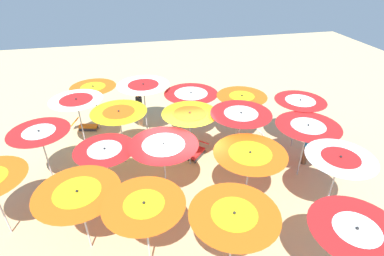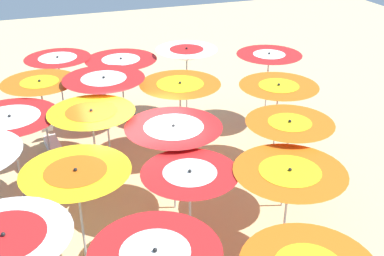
{
  "view_description": "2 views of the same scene",
  "coord_description": "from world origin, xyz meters",
  "px_view_note": "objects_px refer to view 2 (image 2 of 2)",
  "views": [
    {
      "loc": [
        -8.35,
        1.47,
        7.44
      ],
      "look_at": [
        1.64,
        -0.73,
        1.3
      ],
      "focal_mm": 28.04,
      "sensor_mm": 36.0,
      "label": 1
    },
    {
      "loc": [
        2.29,
        10.01,
        7.08
      ],
      "look_at": [
        -1.86,
        -1.66,
        0.84
      ],
      "focal_mm": 45.75,
      "sensor_mm": 36.0,
      "label": 2
    }
  ],
  "objects_px": {
    "beach_umbrella_16": "(278,93)",
    "lounger_3": "(78,182)",
    "beach_umbrella_11": "(180,89)",
    "beachgoer_1": "(101,91)",
    "beach_umbrella_9": "(6,246)",
    "beach_umbrella_18": "(289,180)",
    "beach_umbrella_7": "(92,119)",
    "beach_umbrella_5": "(121,65)",
    "lounger_2": "(52,141)",
    "beach_umbrella_0": "(58,62)",
    "beach_ball": "(72,151)",
    "beach_umbrella_8": "(76,178)",
    "beach_umbrella_17": "(289,129)",
    "beach_umbrella_12": "(174,134)",
    "beach_umbrella_13": "(190,179)",
    "beach_umbrella_10": "(187,55)",
    "beach_umbrella_2": "(11,123)",
    "beach_umbrella_15": "(269,59)",
    "beach_umbrella_1": "(40,87)",
    "beach_umbrella_6": "(104,84)"
  },
  "relations": [
    {
      "from": "beach_umbrella_9",
      "to": "beach_umbrella_13",
      "type": "distance_m",
      "value": 3.55
    },
    {
      "from": "beach_umbrella_10",
      "to": "beach_umbrella_17",
      "type": "bearing_deg",
      "value": 95.28
    },
    {
      "from": "beach_umbrella_2",
      "to": "beach_umbrella_8",
      "type": "height_order",
      "value": "beach_umbrella_8"
    },
    {
      "from": "beach_umbrella_2",
      "to": "beach_umbrella_15",
      "type": "xyz_separation_m",
      "value": [
        -7.69,
        -1.95,
        0.07
      ]
    },
    {
      "from": "beach_ball",
      "to": "lounger_2",
      "type": "bearing_deg",
      "value": -53.78
    },
    {
      "from": "lounger_3",
      "to": "beach_umbrella_0",
      "type": "bearing_deg",
      "value": 130.89
    },
    {
      "from": "beach_umbrella_11",
      "to": "beachgoer_1",
      "type": "xyz_separation_m",
      "value": [
        1.69,
        -3.17,
        -1.07
      ]
    },
    {
      "from": "beach_umbrella_2",
      "to": "beach_ball",
      "type": "height_order",
      "value": "beach_umbrella_2"
    },
    {
      "from": "beach_umbrella_17",
      "to": "lounger_3",
      "type": "relative_size",
      "value": 2.09
    },
    {
      "from": "beach_umbrella_7",
      "to": "beach_umbrella_2",
      "type": "bearing_deg",
      "value": -13.6
    },
    {
      "from": "beach_umbrella_7",
      "to": "lounger_2",
      "type": "xyz_separation_m",
      "value": [
        0.88,
        -2.92,
        -1.91
      ]
    },
    {
      "from": "beach_umbrella_12",
      "to": "beach_umbrella_13",
      "type": "xyz_separation_m",
      "value": [
        0.25,
        1.8,
        -0.06
      ]
    },
    {
      "from": "beach_umbrella_5",
      "to": "beach_umbrella_9",
      "type": "xyz_separation_m",
      "value": [
        3.49,
        8.01,
        0.19
      ]
    },
    {
      "from": "beach_umbrella_1",
      "to": "beach_umbrella_6",
      "type": "height_order",
      "value": "beach_umbrella_6"
    },
    {
      "from": "beach_umbrella_2",
      "to": "beach_umbrella_13",
      "type": "height_order",
      "value": "beach_umbrella_2"
    },
    {
      "from": "beach_umbrella_17",
      "to": "beachgoer_1",
      "type": "xyz_separation_m",
      "value": [
        3.2,
        -6.46,
        -1.14
      ]
    },
    {
      "from": "beach_umbrella_9",
      "to": "beachgoer_1",
      "type": "distance_m",
      "value": 9.16
    },
    {
      "from": "beach_umbrella_12",
      "to": "beach_umbrella_13",
      "type": "height_order",
      "value": "beach_umbrella_12"
    },
    {
      "from": "beach_umbrella_8",
      "to": "beach_umbrella_17",
      "type": "relative_size",
      "value": 1.01
    },
    {
      "from": "beach_umbrella_5",
      "to": "beach_umbrella_18",
      "type": "relative_size",
      "value": 1.02
    },
    {
      "from": "beach_umbrella_5",
      "to": "lounger_2",
      "type": "xyz_separation_m",
      "value": [
        2.41,
        0.96,
        -1.79
      ]
    },
    {
      "from": "beach_umbrella_10",
      "to": "beach_ball",
      "type": "xyz_separation_m",
      "value": [
        4.0,
        1.36,
        -2.04
      ]
    },
    {
      "from": "beach_umbrella_5",
      "to": "beach_umbrella_11",
      "type": "xyz_separation_m",
      "value": [
        -1.08,
        2.57,
        0.03
      ]
    },
    {
      "from": "beach_ball",
      "to": "beach_umbrella_17",
      "type": "bearing_deg",
      "value": 136.79
    },
    {
      "from": "beach_umbrella_0",
      "to": "beach_umbrella_1",
      "type": "height_order",
      "value": "beach_umbrella_1"
    },
    {
      "from": "beach_umbrella_2",
      "to": "beach_umbrella_10",
      "type": "bearing_deg",
      "value": -149.53
    },
    {
      "from": "beach_umbrella_7",
      "to": "beach_umbrella_13",
      "type": "xyz_separation_m",
      "value": [
        -1.38,
        2.99,
        -0.15
      ]
    },
    {
      "from": "beach_umbrella_0",
      "to": "beach_umbrella_9",
      "type": "xyz_separation_m",
      "value": [
        1.65,
        8.75,
        0.14
      ]
    },
    {
      "from": "beach_umbrella_17",
      "to": "beach_umbrella_8",
      "type": "bearing_deg",
      "value": 6.38
    },
    {
      "from": "beach_umbrella_0",
      "to": "beach_umbrella_13",
      "type": "xyz_separation_m",
      "value": [
        -1.7,
        7.61,
        -0.09
      ]
    },
    {
      "from": "beach_umbrella_17",
      "to": "lounger_2",
      "type": "relative_size",
      "value": 1.77
    },
    {
      "from": "beach_umbrella_11",
      "to": "lounger_2",
      "type": "height_order",
      "value": "beach_umbrella_11"
    },
    {
      "from": "beach_umbrella_1",
      "to": "beach_umbrella_18",
      "type": "bearing_deg",
      "value": 125.06
    },
    {
      "from": "beach_umbrella_10",
      "to": "beach_umbrella_12",
      "type": "distance_m",
      "value": 5.19
    },
    {
      "from": "beach_umbrella_5",
      "to": "beach_umbrella_12",
      "type": "height_order",
      "value": "beach_umbrella_12"
    },
    {
      "from": "beach_umbrella_12",
      "to": "beach_umbrella_1",
      "type": "bearing_deg",
      "value": -53.51
    },
    {
      "from": "beach_umbrella_6",
      "to": "beach_umbrella_15",
      "type": "height_order",
      "value": "beach_umbrella_6"
    },
    {
      "from": "beach_umbrella_9",
      "to": "beach_umbrella_18",
      "type": "relative_size",
      "value": 1.1
    },
    {
      "from": "beach_umbrella_9",
      "to": "beach_umbrella_16",
      "type": "bearing_deg",
      "value": -149.08
    },
    {
      "from": "beach_umbrella_11",
      "to": "beach_umbrella_18",
      "type": "height_order",
      "value": "beach_umbrella_11"
    },
    {
      "from": "beach_umbrella_5",
      "to": "beachgoer_1",
      "type": "relative_size",
      "value": 1.23
    },
    {
      "from": "beach_umbrella_6",
      "to": "beach_umbrella_16",
      "type": "bearing_deg",
      "value": 157.88
    },
    {
      "from": "beach_umbrella_16",
      "to": "lounger_3",
      "type": "height_order",
      "value": "beach_umbrella_16"
    },
    {
      "from": "beach_umbrella_18",
      "to": "beach_ball",
      "type": "distance_m",
      "value": 7.12
    },
    {
      "from": "beach_umbrella_2",
      "to": "beach_umbrella_9",
      "type": "xyz_separation_m",
      "value": [
        0.16,
        4.57,
        0.09
      ]
    },
    {
      "from": "beach_umbrella_16",
      "to": "lounger_2",
      "type": "xyz_separation_m",
      "value": [
        5.79,
        -2.93,
        -1.9
      ]
    },
    {
      "from": "beach_umbrella_6",
      "to": "beach_umbrella_2",
      "type": "bearing_deg",
      "value": 28.0
    },
    {
      "from": "beach_umbrella_0",
      "to": "beach_umbrella_12",
      "type": "bearing_deg",
      "value": 108.56
    },
    {
      "from": "beach_umbrella_7",
      "to": "beachgoer_1",
      "type": "relative_size",
      "value": 1.31
    },
    {
      "from": "beach_umbrella_8",
      "to": "beach_umbrella_1",
      "type": "bearing_deg",
      "value": -86.46
    }
  ]
}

